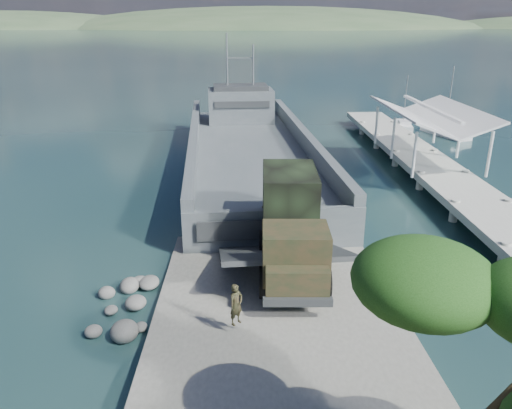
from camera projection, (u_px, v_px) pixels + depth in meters
name	position (u px, v px, depth m)	size (l,w,h in m)	color
ground	(277.00, 317.00, 20.58)	(1400.00, 1400.00, 0.00)	#163135
boat_ramp	(279.00, 326.00, 19.56)	(10.00, 18.00, 0.50)	slate
shoreline_rocks	(129.00, 313.00, 20.86)	(3.20, 5.60, 0.90)	#575755
distant_headlands	(286.00, 28.00, 545.80)	(1000.00, 240.00, 48.00)	#375133
pier	(430.00, 157.00, 37.96)	(6.40, 44.00, 6.10)	#A8AAA0
landing_craft	(250.00, 158.00, 40.39)	(11.46, 37.71, 11.07)	#485155
military_truck	(291.00, 223.00, 23.41)	(3.25, 9.09, 4.16)	black
soldier	(236.00, 314.00, 18.49)	(0.60, 0.39, 1.63)	black
sailboat_near	(446.00, 132.00, 51.93)	(3.58, 6.18, 7.24)	white
sailboat_far	(403.00, 126.00, 55.24)	(2.12, 5.06, 5.97)	white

